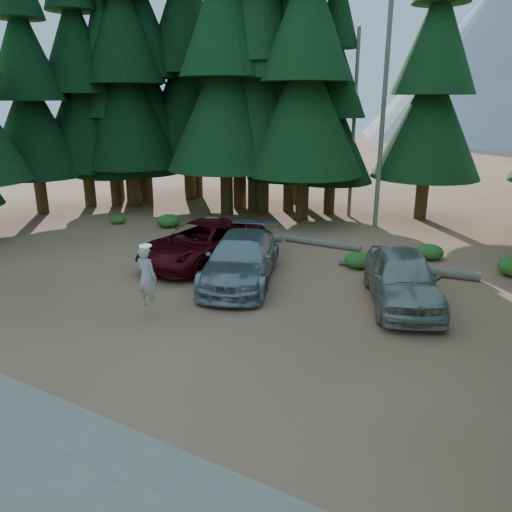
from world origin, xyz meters
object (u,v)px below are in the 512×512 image
Objects in this scene: red_pickup at (203,242)px; frisbee_player at (146,277)px; log_left at (234,236)px; log_mid at (322,243)px; silver_minivan_right at (402,278)px; silver_minivan_center at (241,259)px; log_right at (407,268)px.

frisbee_player reaches higher than red_pickup.
red_pickup is at bearing -94.63° from log_left.
log_left is at bearing -167.81° from log_mid.
red_pickup reaches higher than log_mid.
frisbee_player is 9.42m from log_left.
silver_minivan_right reaches higher than red_pickup.
frisbee_player reaches higher than log_mid.
log_mid is at bearing -102.18° from frisbee_player.
log_mid is at bearing 57.40° from red_pickup.
silver_minivan_right reaches higher than log_left.
silver_minivan_center is at bearing -99.03° from log_mid.
log_left is 0.87× the size of log_right.
frisbee_player is at bearing -121.05° from silver_minivan_center.
log_right is at bearing 75.75° from silver_minivan_right.
red_pickup is 8.17m from silver_minivan_right.
frisbee_player is (-6.37, -5.02, 0.45)m from silver_minivan_right.
silver_minivan_center is 1.59× the size of log_mid.
log_left is at bearing 103.62° from silver_minivan_center.
red_pickup is at bearing -126.98° from log_mid.
red_pickup is 8.13m from log_right.
silver_minivan_right is at bearing -41.02° from log_left.
frisbee_player is 0.54× the size of log_mid.
log_left is at bearing -77.28° from frisbee_player.
silver_minivan_center is 1.11× the size of log_right.
silver_minivan_right is 1.41× the size of log_mid.
frisbee_player is at bearing -133.12° from log_right.
silver_minivan_right is 2.63× the size of frisbee_player.
silver_minivan_right is (5.65, 0.80, 0.03)m from silver_minivan_center.
silver_minivan_right reaches higher than log_right.
frisbee_player is at bearing -91.07° from log_left.
silver_minivan_right reaches higher than silver_minivan_center.
silver_minivan_center is at bearing -72.28° from log_left.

